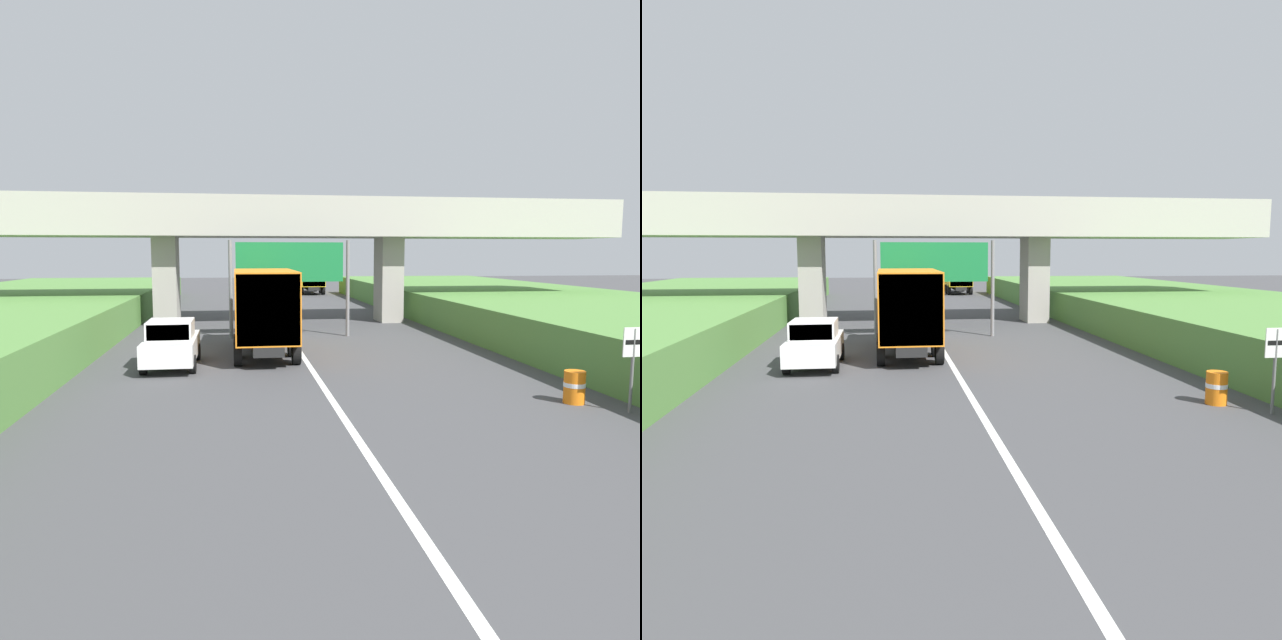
{
  "view_description": "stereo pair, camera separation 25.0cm",
  "coord_description": "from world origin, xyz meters",
  "views": [
    {
      "loc": [
        -2.63,
        1.59,
        4.11
      ],
      "look_at": [
        0.0,
        19.62,
        2.0
      ],
      "focal_mm": 32.64,
      "sensor_mm": 36.0,
      "label": 1
    },
    {
      "loc": [
        -2.39,
        1.56,
        4.11
      ],
      "look_at": [
        0.0,
        19.62,
        2.0
      ],
      "focal_mm": 32.64,
      "sensor_mm": 36.0,
      "label": 2
    }
  ],
  "objects": [
    {
      "name": "lane_centre_stripe",
      "position": [
        0.0,
        28.54,
        0.0
      ],
      "size": [
        0.2,
        97.09,
        0.01
      ],
      "primitive_type": "cube",
      "color": "white",
      "rests_on": "ground"
    },
    {
      "name": "overpass_bridge",
      "position": [
        0.0,
        35.68,
        5.37
      ],
      "size": [
        40.0,
        4.8,
        7.22
      ],
      "color": "#ADA89E",
      "rests_on": "ground"
    },
    {
      "name": "overhead_highway_sign",
      "position": [
        0.0,
        29.68,
        3.41
      ],
      "size": [
        5.88,
        0.18,
        4.72
      ],
      "color": "slate",
      "rests_on": "ground"
    },
    {
      "name": "car_white",
      "position": [
        -4.94,
        22.82,
        0.86
      ],
      "size": [
        1.86,
        4.1,
        1.72
      ],
      "color": "silver",
      "rests_on": "ground"
    },
    {
      "name": "construction_barrel_2",
      "position": [
        6.53,
        16.02,
        0.46
      ],
      "size": [
        0.57,
        0.57,
        0.9
      ],
      "color": "orange",
      "rests_on": "ground"
    },
    {
      "name": "speed_limit_sign",
      "position": [
        7.4,
        14.91,
        1.48
      ],
      "size": [
        0.6,
        0.08,
        2.23
      ],
      "color": "slate",
      "rests_on": "ground"
    },
    {
      "name": "truck_yellow",
      "position": [
        4.89,
        60.49,
        1.93
      ],
      "size": [
        2.44,
        7.3,
        3.44
      ],
      "color": "black",
      "rests_on": "ground"
    },
    {
      "name": "truck_orange",
      "position": [
        -1.51,
        24.98,
        1.93
      ],
      "size": [
        2.44,
        7.3,
        3.44
      ],
      "color": "black",
      "rests_on": "ground"
    }
  ]
}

